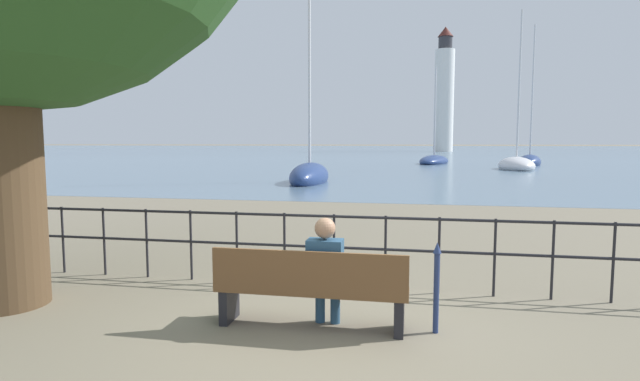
{
  "coord_description": "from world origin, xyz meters",
  "views": [
    {
      "loc": [
        1.12,
        -5.3,
        2.05
      ],
      "look_at": [
        0.0,
        0.5,
        1.48
      ],
      "focal_mm": 28.0,
      "sensor_mm": 36.0,
      "label": 1
    }
  ],
  "objects": [
    {
      "name": "ground_plane",
      "position": [
        0.0,
        0.0,
        0.0
      ],
      "size": [
        1000.0,
        1000.0,
        0.0
      ],
      "primitive_type": "plane",
      "color": "#7A705B"
    },
    {
      "name": "harbor_water",
      "position": [
        0.0,
        161.53,
        0.0
      ],
      "size": [
        600.0,
        300.0,
        0.01
      ],
      "color": "slate",
      "rests_on": "ground_plane"
    },
    {
      "name": "park_bench",
      "position": [
        0.0,
        -0.07,
        0.44
      ],
      "size": [
        2.14,
        0.45,
        0.9
      ],
      "color": "brown",
      "rests_on": "ground_plane"
    },
    {
      "name": "seated_person_left",
      "position": [
        0.16,
        0.01,
        0.69
      ],
      "size": [
        0.39,
        0.35,
        1.24
      ],
      "color": "navy",
      "rests_on": "ground_plane"
    },
    {
      "name": "promenade_railing",
      "position": [
        0.0,
        1.54,
        0.69
      ],
      "size": [
        15.94,
        0.04,
        1.05
      ],
      "color": "black",
      "rests_on": "ground_plane"
    },
    {
      "name": "closed_umbrella",
      "position": [
        1.36,
        0.07,
        0.55
      ],
      "size": [
        0.09,
        0.09,
        1.0
      ],
      "color": "navy",
      "rests_on": "ground_plane"
    },
    {
      "name": "sailboat_1",
      "position": [
        11.25,
        42.96,
        0.38
      ],
      "size": [
        3.07,
        5.39,
        12.94
      ],
      "rotation": [
        0.0,
        0.0,
        -0.24
      ],
      "color": "navy",
      "rests_on": "ground_plane"
    },
    {
      "name": "sailboat_2",
      "position": [
        -4.3,
        19.85,
        0.34
      ],
      "size": [
        2.05,
        5.84,
        9.59
      ],
      "rotation": [
        0.0,
        0.0,
        0.04
      ],
      "color": "navy",
      "rests_on": "ground_plane"
    },
    {
      "name": "sailboat_3",
      "position": [
        2.81,
        44.71,
        0.27
      ],
      "size": [
        4.01,
        7.72,
        9.65
      ],
      "rotation": [
        0.0,
        0.0,
        -0.23
      ],
      "color": "navy",
      "rests_on": "ground_plane"
    },
    {
      "name": "sailboat_4",
      "position": [
        8.59,
        34.82,
        0.35
      ],
      "size": [
        2.58,
        5.3,
        12.28
      ],
      "rotation": [
        0.0,
        0.0,
        0.01
      ],
      "color": "silver",
      "rests_on": "ground_plane"
    },
    {
      "name": "harbor_lighthouse",
      "position": [
        6.89,
        110.51,
        12.77
      ],
      "size": [
        4.27,
        4.27,
        27.46
      ],
      "color": "white",
      "rests_on": "ground_plane"
    }
  ]
}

